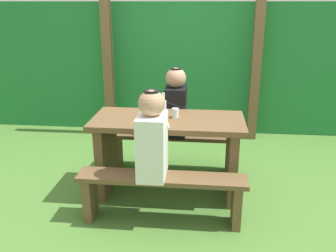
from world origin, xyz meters
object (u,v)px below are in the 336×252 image
(picnic_table, at_px, (168,143))
(person_black_coat, at_px, (176,105))
(bottle_left, at_px, (163,109))
(cell_phone, at_px, (152,121))
(bench_near, at_px, (162,189))
(person_white_shirt, at_px, (152,138))
(drinking_glass, at_px, (175,113))
(bench_far, at_px, (173,144))

(picnic_table, distance_m, person_black_coat, 0.56)
(person_black_coat, distance_m, bottle_left, 0.58)
(bottle_left, height_order, cell_phone, bottle_left)
(bench_near, relative_size, cell_phone, 10.00)
(cell_phone, bearing_deg, picnic_table, 51.85)
(picnic_table, relative_size, person_black_coat, 1.95)
(picnic_table, relative_size, cell_phone, 10.00)
(person_white_shirt, distance_m, bottle_left, 0.45)
(person_white_shirt, bearing_deg, bottle_left, 84.79)
(cell_phone, bearing_deg, person_black_coat, 92.01)
(picnic_table, relative_size, bench_near, 1.00)
(drinking_glass, xyz_separation_m, cell_phone, (-0.20, -0.13, -0.04))
(bench_near, bearing_deg, person_black_coat, 88.33)
(bench_far, distance_m, drinking_glass, 0.69)
(person_white_shirt, relative_size, person_black_coat, 1.00)
(bench_near, height_order, cell_phone, cell_phone)
(person_white_shirt, xyz_separation_m, drinking_glass, (0.14, 0.53, 0.05))
(picnic_table, distance_m, person_white_shirt, 0.56)
(picnic_table, distance_m, drinking_glass, 0.30)
(bench_near, height_order, drinking_glass, drinking_glass)
(bench_far, bearing_deg, cell_phone, -103.04)
(drinking_glass, bearing_deg, picnic_table, -151.30)
(bottle_left, bearing_deg, cell_phone, -166.36)
(bench_near, xyz_separation_m, bottle_left, (-0.04, 0.43, 0.56))
(drinking_glass, relative_size, bottle_left, 0.34)
(person_black_coat, bearing_deg, person_white_shirt, -95.96)
(bottle_left, bearing_deg, person_white_shirt, -95.21)
(picnic_table, xyz_separation_m, bench_near, (0.00, -0.50, -0.21))
(picnic_table, bearing_deg, drinking_glass, 28.70)
(drinking_glass, bearing_deg, bottle_left, -133.91)
(bench_far, bearing_deg, bottle_left, -93.59)
(person_white_shirt, xyz_separation_m, cell_phone, (-0.06, 0.41, 0.01))
(bottle_left, distance_m, cell_phone, 0.14)
(bench_near, xyz_separation_m, bench_far, (0.00, 1.01, 0.00))
(person_black_coat, height_order, bottle_left, person_black_coat)
(picnic_table, height_order, bottle_left, bottle_left)
(person_white_shirt, xyz_separation_m, bottle_left, (0.04, 0.43, 0.11))
(person_white_shirt, distance_m, drinking_glass, 0.55)
(person_black_coat, bearing_deg, bench_far, 173.54)
(bench_far, xyz_separation_m, bottle_left, (-0.04, -0.57, 0.56))
(person_white_shirt, height_order, drinking_glass, person_white_shirt)
(drinking_glass, relative_size, cell_phone, 0.63)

